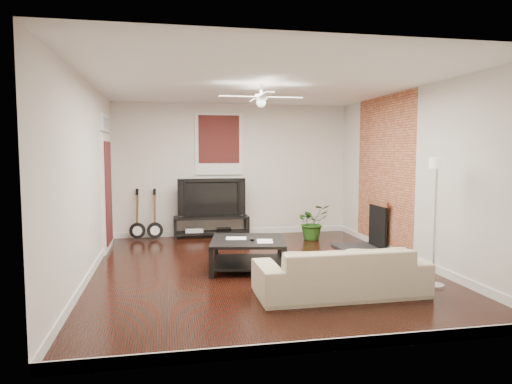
% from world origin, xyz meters
% --- Properties ---
extents(room, '(5.01, 6.01, 2.81)m').
position_xyz_m(room, '(0.00, 0.00, 1.40)').
color(room, black).
rests_on(room, ground).
extents(brick_accent, '(0.02, 2.20, 2.80)m').
position_xyz_m(brick_accent, '(2.49, 1.00, 1.40)').
color(brick_accent, '#A35334').
rests_on(brick_accent, floor).
extents(fireplace, '(0.80, 1.10, 0.92)m').
position_xyz_m(fireplace, '(2.20, 1.00, 0.46)').
color(fireplace, black).
rests_on(fireplace, floor).
extents(window_back, '(1.00, 0.06, 1.30)m').
position_xyz_m(window_back, '(-0.30, 2.97, 1.95)').
color(window_back, '#39120F').
rests_on(window_back, wall_back).
extents(door_left, '(0.08, 1.00, 2.50)m').
position_xyz_m(door_left, '(-2.46, 1.90, 1.25)').
color(door_left, white).
rests_on(door_left, wall_left).
extents(tv_stand, '(1.56, 0.42, 0.44)m').
position_xyz_m(tv_stand, '(-0.49, 2.78, 0.22)').
color(tv_stand, black).
rests_on(tv_stand, floor).
extents(tv, '(1.40, 0.18, 0.80)m').
position_xyz_m(tv, '(-0.49, 2.80, 0.84)').
color(tv, black).
rests_on(tv, tv_stand).
extents(coffee_table, '(1.28, 1.28, 0.46)m').
position_xyz_m(coffee_table, '(-0.20, 0.02, 0.23)').
color(coffee_table, black).
rests_on(coffee_table, floor).
extents(sofa, '(2.13, 0.84, 0.62)m').
position_xyz_m(sofa, '(0.72, -1.44, 0.31)').
color(sofa, '#BCAD8D').
rests_on(sofa, floor).
extents(floor_lamp, '(0.29, 0.29, 1.73)m').
position_xyz_m(floor_lamp, '(2.07, -1.34, 0.87)').
color(floor_lamp, silver).
rests_on(floor_lamp, floor).
extents(potted_plant, '(0.76, 0.69, 0.72)m').
position_xyz_m(potted_plant, '(1.50, 2.11, 0.36)').
color(potted_plant, '#245518').
rests_on(potted_plant, floor).
extents(guitar_left, '(0.35, 0.27, 1.05)m').
position_xyz_m(guitar_left, '(-2.00, 2.75, 0.52)').
color(guitar_left, black).
rests_on(guitar_left, floor).
extents(guitar_right, '(0.33, 0.24, 1.05)m').
position_xyz_m(guitar_right, '(-1.65, 2.72, 0.52)').
color(guitar_right, black).
rests_on(guitar_right, floor).
extents(ceiling_fan, '(1.24, 1.24, 0.32)m').
position_xyz_m(ceiling_fan, '(0.00, 0.00, 2.60)').
color(ceiling_fan, white).
rests_on(ceiling_fan, ceiling).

